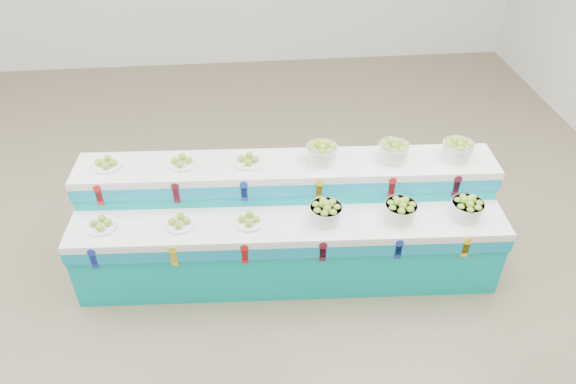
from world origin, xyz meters
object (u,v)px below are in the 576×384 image
(basket_upper_right, at_px, (458,149))
(basket_lower_left, at_px, (326,212))
(plate_upper_mid, at_px, (182,161))
(display_stand, at_px, (288,223))

(basket_upper_right, bearing_deg, basket_lower_left, -162.00)
(basket_upper_right, bearing_deg, plate_upper_mid, 176.88)
(display_stand, distance_m, plate_upper_mid, 1.11)
(display_stand, height_order, basket_upper_right, basket_upper_right)
(display_stand, height_order, plate_upper_mid, plate_upper_mid)
(basket_lower_left, height_order, basket_upper_right, basket_upper_right)
(plate_upper_mid, bearing_deg, basket_lower_left, -23.85)
(basket_lower_left, bearing_deg, display_stand, 139.85)
(display_stand, distance_m, basket_lower_left, 0.50)
(basket_lower_left, relative_size, plate_upper_mid, 1.10)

